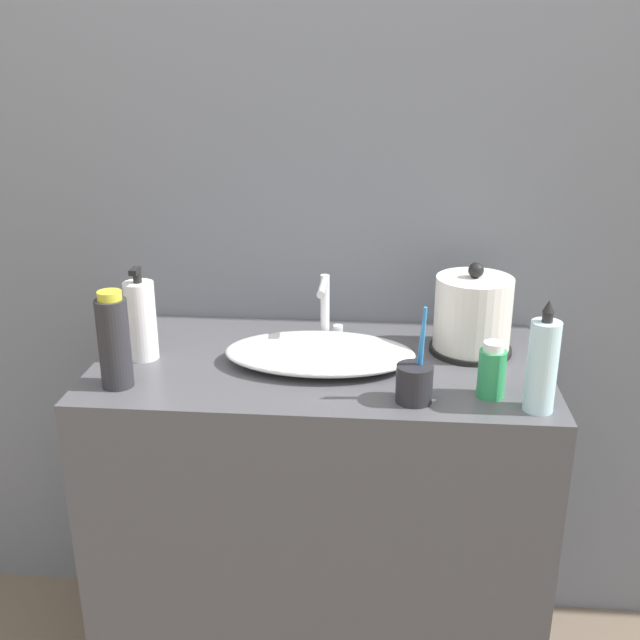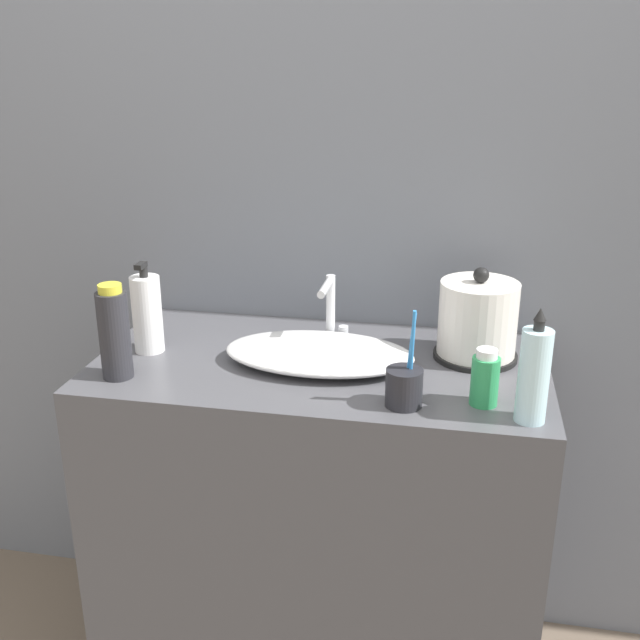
{
  "view_description": "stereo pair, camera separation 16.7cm",
  "coord_description": "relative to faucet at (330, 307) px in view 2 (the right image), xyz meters",
  "views": [
    {
      "loc": [
        0.13,
        -1.29,
        1.56
      ],
      "look_at": [
        -0.0,
        0.27,
        0.98
      ],
      "focal_mm": 42.0,
      "sensor_mm": 36.0,
      "label": 1
    },
    {
      "loc": [
        0.3,
        -1.27,
        1.56
      ],
      "look_at": [
        -0.0,
        0.27,
        0.98
      ],
      "focal_mm": 42.0,
      "sensor_mm": 36.0,
      "label": 2
    }
  ],
  "objects": [
    {
      "name": "sink_basin",
      "position": [
        -0.01,
        -0.13,
        -0.07
      ],
      "size": [
        0.43,
        0.25,
        0.05
      ],
      "color": "white",
      "rests_on": "vanity_counter"
    },
    {
      "name": "mouthwash_bottle",
      "position": [
        0.45,
        -0.32,
        0.0
      ],
      "size": [
        0.06,
        0.06,
        0.23
      ],
      "color": "silver",
      "rests_on": "vanity_counter"
    },
    {
      "name": "shampoo_bottle",
      "position": [
        -0.42,
        -0.28,
        0.01
      ],
      "size": [
        0.07,
        0.07,
        0.21
      ],
      "color": "#28282D",
      "rests_on": "vanity_counter"
    },
    {
      "name": "electric_kettle",
      "position": [
        0.34,
        -0.02,
        -0.01
      ],
      "size": [
        0.19,
        0.19,
        0.22
      ],
      "color": "black",
      "rests_on": "vanity_counter"
    },
    {
      "name": "hand_cream_bottle",
      "position": [
        0.36,
        -0.26,
        -0.04
      ],
      "size": [
        0.06,
        0.06,
        0.12
      ],
      "color": "#2D9956",
      "rests_on": "vanity_counter"
    },
    {
      "name": "toothbrush_cup",
      "position": [
        0.2,
        -0.3,
        -0.05
      ],
      "size": [
        0.07,
        0.07,
        0.2
      ],
      "color": "#232328",
      "rests_on": "vanity_counter"
    },
    {
      "name": "vanity_counter",
      "position": [
        -0.0,
        -0.11,
        -0.54
      ],
      "size": [
        1.03,
        0.55,
        0.88
      ],
      "color": "#4C4C51",
      "rests_on": "ground_plane"
    },
    {
      "name": "faucet",
      "position": [
        0.0,
        0.0,
        0.0
      ],
      "size": [
        0.06,
        0.14,
        0.17
      ],
      "color": "silver",
      "rests_on": "vanity_counter"
    },
    {
      "name": "lotion_bottle",
      "position": [
        -0.41,
        -0.13,
        -0.0
      ],
      "size": [
        0.07,
        0.07,
        0.22
      ],
      "color": "white",
      "rests_on": "vanity_counter"
    },
    {
      "name": "wall_back",
      "position": [
        -0.0,
        0.18,
        0.32
      ],
      "size": [
        6.0,
        0.04,
        2.6
      ],
      "color": "slate",
      "rests_on": "ground_plane"
    }
  ]
}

